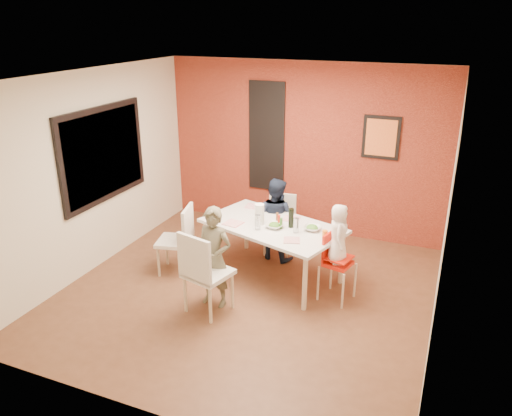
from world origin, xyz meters
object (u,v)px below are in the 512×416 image
at_px(chair_left, 180,236).
at_px(wine_bottle, 291,218).
at_px(child_far, 275,219).
at_px(chair_near, 202,270).
at_px(toddler, 338,234).
at_px(paper_towel_roll, 259,214).
at_px(chair_far, 281,220).
at_px(high_chair, 335,260).
at_px(dining_table, 272,229).
at_px(child_near, 214,257).

relative_size(chair_left, wine_bottle, 3.70).
bearing_deg(chair_left, child_far, 117.40).
xyz_separation_m(chair_near, chair_left, (-0.77, 0.81, -0.05)).
xyz_separation_m(toddler, paper_towel_roll, (-1.10, 0.20, 0.01)).
xyz_separation_m(chair_near, wine_bottle, (0.67, 1.19, 0.30)).
xyz_separation_m(chair_far, toddler, (1.09, -1.03, 0.39)).
height_order(high_chair, child_far, child_far).
bearing_deg(child_far, paper_towel_roll, 100.98).
bearing_deg(dining_table, child_near, -113.18).
xyz_separation_m(chair_left, paper_towel_roll, (1.03, 0.32, 0.36)).
height_order(chair_near, high_chair, chair_near).
bearing_deg(dining_table, high_chair, -14.76).
bearing_deg(child_near, toddler, 28.74).
xyz_separation_m(child_near, child_far, (0.24, 1.46, -0.02)).
relative_size(chair_left, toddler, 1.29).
bearing_deg(child_near, chair_far, 83.90).
distance_m(chair_near, wine_bottle, 1.40).
bearing_deg(paper_towel_roll, child_near, -104.99).
height_order(dining_table, chair_left, chair_left).
xyz_separation_m(chair_left, child_far, (1.04, 0.91, 0.07)).
distance_m(chair_near, child_far, 1.73).
bearing_deg(chair_left, chair_near, 29.97).
bearing_deg(child_far, high_chair, 155.83).
height_order(chair_near, child_far, child_far).
distance_m(dining_table, child_far, 0.56).
distance_m(chair_left, paper_towel_roll, 1.13).
height_order(chair_near, chair_left, chair_near).
xyz_separation_m(chair_near, child_near, (0.02, 0.25, 0.05)).
height_order(chair_far, child_far, child_far).
height_order(chair_left, wine_bottle, wine_bottle).
bearing_deg(toddler, paper_towel_roll, 65.76).
bearing_deg(chair_left, high_chair, 79.74).
height_order(chair_left, child_near, child_near).
xyz_separation_m(wine_bottle, paper_towel_roll, (-0.41, -0.06, 0.01)).
height_order(dining_table, child_far, child_far).
distance_m(chair_near, paper_towel_roll, 1.19).
bearing_deg(wine_bottle, paper_towel_roll, -171.23).
distance_m(dining_table, toddler, 0.99).
xyz_separation_m(chair_near, high_chair, (1.33, 0.94, -0.06)).
bearing_deg(high_chair, wine_bottle, 82.97).
bearing_deg(wine_bottle, chair_near, -119.52).
relative_size(chair_left, high_chair, 1.11).
bearing_deg(dining_table, wine_bottle, 2.09).
distance_m(dining_table, wine_bottle, 0.32).
xyz_separation_m(dining_table, paper_towel_roll, (-0.16, -0.05, 0.21)).
xyz_separation_m(chair_far, child_far, (0.01, -0.24, 0.11)).
xyz_separation_m(child_far, toddler, (1.09, -0.79, 0.28)).
bearing_deg(dining_table, chair_near, -109.64).
distance_m(chair_far, toddler, 1.55).
xyz_separation_m(high_chair, paper_towel_roll, (-1.08, 0.19, 0.37)).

